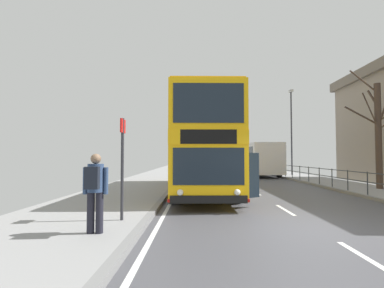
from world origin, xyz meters
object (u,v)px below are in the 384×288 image
at_px(pedestrian_with_backpack, 95,187).
at_px(bus_stop_sign_near, 122,157).
at_px(double_decker_bus_main, 201,146).
at_px(bare_tree_far_00, 378,131).
at_px(background_bus_far_lane, 257,158).
at_px(street_lamp_far_side, 291,126).

bearing_deg(pedestrian_with_backpack, bus_stop_sign_near, 80.03).
distance_m(double_decker_bus_main, bare_tree_far_00, 9.28).
distance_m(pedestrian_with_backpack, bare_tree_far_00, 14.95).
relative_size(background_bus_far_lane, pedestrian_with_backpack, 5.55).
bearing_deg(street_lamp_far_side, bare_tree_far_00, -86.61).
height_order(background_bus_far_lane, bare_tree_far_00, bare_tree_far_00).
bearing_deg(bus_stop_sign_near, background_bus_far_lane, 69.54).
relative_size(double_decker_bus_main, bare_tree_far_00, 1.78).
distance_m(double_decker_bus_main, bus_stop_sign_near, 7.50).
height_order(street_lamp_far_side, bare_tree_far_00, street_lamp_far_side).
distance_m(background_bus_far_lane, street_lamp_far_side, 4.33).
relative_size(background_bus_far_lane, bare_tree_far_00, 1.47).
xyz_separation_m(pedestrian_with_backpack, bare_tree_far_00, (11.61, 9.21, 1.99)).
xyz_separation_m(background_bus_far_lane, pedestrian_with_backpack, (-8.00, -22.18, -0.48)).
distance_m(street_lamp_far_side, bare_tree_far_00, 11.99).
bearing_deg(background_bus_far_lane, pedestrian_with_backpack, -109.83).
bearing_deg(background_bus_far_lane, bus_stop_sign_near, -110.46).
bearing_deg(bus_stop_sign_near, street_lamp_far_side, 61.57).
bearing_deg(bare_tree_far_00, bus_stop_sign_near, -145.45).
height_order(bus_stop_sign_near, bare_tree_far_00, bare_tree_far_00).
bearing_deg(street_lamp_far_side, bus_stop_sign_near, -118.43).
bearing_deg(bare_tree_far_00, pedestrian_with_backpack, -141.58).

